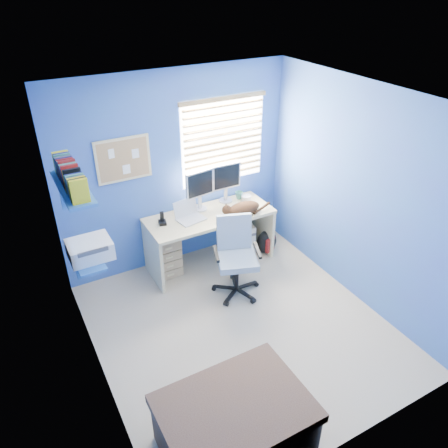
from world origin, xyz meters
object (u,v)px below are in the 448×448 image
tower_pc (243,236)px  cat (244,208)px  desk (210,239)px  office_chair (236,266)px  laptop (191,212)px

tower_pc → cat: bearing=-113.4°
tower_pc → desk: bearing=-166.6°
cat → office_chair: 0.77m
desk → tower_pc: 0.56m
laptop → office_chair: (0.27, -0.65, -0.49)m
desk → tower_pc: desk is taller
laptop → office_chair: laptop is taller
office_chair → desk: bearing=90.7°
cat → tower_pc: cat is taller
laptop → office_chair: 0.86m
tower_pc → office_chair: 0.92m
laptop → tower_pc: laptop is taller
tower_pc → office_chair: (-0.53, -0.73, 0.13)m
desk → tower_pc: (0.54, 0.07, -0.14)m
cat → office_chair: office_chair is taller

